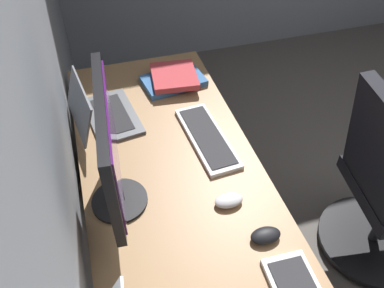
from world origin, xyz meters
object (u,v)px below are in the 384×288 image
Objects in this scene: keyboard_main at (207,137)px; book_stack_near at (174,79)px; laptop_leftmost at (99,112)px; mouse_main at (229,200)px; monitor_primary at (110,150)px; mouse_spare at (265,235)px; drawer_pedestal at (161,199)px.

book_stack_near is (0.43, 0.03, 0.02)m from keyboard_main.
laptop_leftmost reaches higher than mouse_main.
mouse_spare is at bearing -123.53° from monitor_primary.
keyboard_main is 1.35× the size of book_stack_near.
book_stack_near reaches higher than drawer_pedestal.
drawer_pedestal is at bearing 155.21° from book_stack_near.
laptop_leftmost is at bearing 32.75° from mouse_main.
monitor_primary is at bearing 119.21° from keyboard_main.
drawer_pedestal is 0.58m from mouse_main.
mouse_main is (-0.38, -0.18, 0.40)m from drawer_pedestal.
mouse_main is (-0.12, -0.37, -0.24)m from monitor_primary.
mouse_main is (-0.59, -0.38, -0.03)m from laptop_leftmost.
drawer_pedestal is at bearing 78.96° from keyboard_main.
book_stack_near reaches higher than mouse_spare.
mouse_main is at bearing -107.86° from monitor_primary.
mouse_main is at bearing -179.96° from book_stack_near.
laptop_leftmost is at bearing 115.18° from book_stack_near.
drawer_pedestal is at bearing 25.16° from mouse_main.
keyboard_main is 4.12× the size of mouse_spare.
keyboard_main is at bearing -5.14° from mouse_main.
keyboard_main is at bearing 3.85° from mouse_spare.
monitor_primary reaches higher than laptop_leftmost.
mouse_spare is at bearing -158.88° from mouse_main.
monitor_primary is 1.39× the size of laptop_leftmost.
laptop_leftmost is 0.48m from keyboard_main.
drawer_pedestal is at bearing -136.15° from laptop_leftmost.
book_stack_near is (0.65, -0.37, -0.23)m from monitor_primary.
keyboard_main is (-0.25, -0.41, -0.04)m from laptop_leftmost.
keyboard_main reaches higher than drawer_pedestal.
monitor_primary is 0.79m from book_stack_near.
book_stack_near is (0.39, -0.18, 0.41)m from drawer_pedestal.
laptop_leftmost is 0.42m from book_stack_near.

